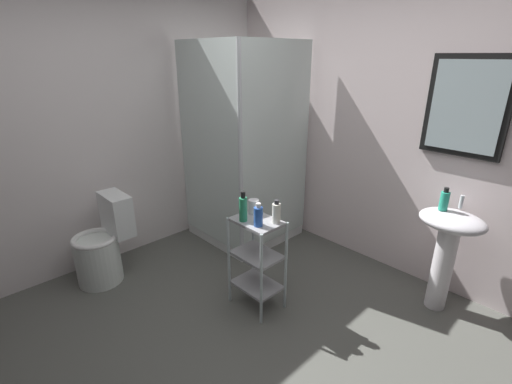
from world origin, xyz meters
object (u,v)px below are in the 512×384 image
(lotion_bottle_white, at_px, (276,213))
(shampoo_bottle_blue, at_px, (258,216))
(toilet, at_px, (103,247))
(rinse_cup, at_px, (254,207))
(shower_stall, at_px, (244,198))
(storage_cart, at_px, (257,256))
(body_wash_bottle_green, at_px, (243,208))
(hand_soap_bottle, at_px, (444,200))
(pedestal_sink, at_px, (448,241))

(lotion_bottle_white, relative_size, shampoo_bottle_blue, 1.01)
(toilet, height_order, rinse_cup, rinse_cup)
(shower_stall, bearing_deg, rinse_cup, -37.58)
(storage_cart, xyz_separation_m, body_wash_bottle_green, (-0.06, -0.08, 0.40))
(hand_soap_bottle, bearing_deg, storage_cart, -132.43)
(pedestal_sink, bearing_deg, shower_stall, -169.81)
(shower_stall, distance_m, lotion_bottle_white, 1.23)
(lotion_bottle_white, bearing_deg, body_wash_bottle_green, -140.92)
(shower_stall, bearing_deg, shampoo_bottle_blue, -37.08)
(pedestal_sink, bearing_deg, rinse_cup, -139.60)
(body_wash_bottle_green, bearing_deg, hand_soap_bottle, 47.79)
(pedestal_sink, height_order, body_wash_bottle_green, body_wash_bottle_green)
(shampoo_bottle_blue, height_order, body_wash_bottle_green, body_wash_bottle_green)
(toilet, xyz_separation_m, rinse_cup, (1.07, 0.79, 0.48))
(pedestal_sink, relative_size, storage_cart, 1.09)
(storage_cart, relative_size, body_wash_bottle_green, 3.25)
(pedestal_sink, height_order, shampoo_bottle_blue, shampoo_bottle_blue)
(hand_soap_bottle, xyz_separation_m, body_wash_bottle_green, (-0.98, -1.08, -0.05))
(shower_stall, relative_size, pedestal_sink, 2.47)
(shampoo_bottle_blue, bearing_deg, hand_soap_bottle, 51.40)
(toilet, relative_size, storage_cart, 1.03)
(pedestal_sink, xyz_separation_m, body_wash_bottle_green, (-1.06, -1.09, 0.26))
(storage_cart, relative_size, lotion_bottle_white, 4.26)
(shower_stall, bearing_deg, storage_cart, -37.01)
(storage_cart, bearing_deg, pedestal_sink, 45.46)
(shower_stall, xyz_separation_m, hand_soap_bottle, (1.80, 0.33, 0.42))
(toilet, xyz_separation_m, lotion_bottle_white, (1.30, 0.79, 0.50))
(pedestal_sink, height_order, lotion_bottle_white, lotion_bottle_white)
(pedestal_sink, distance_m, shampoo_bottle_blue, 1.43)
(shower_stall, relative_size, shampoo_bottle_blue, 11.59)
(lotion_bottle_white, bearing_deg, shower_stall, 149.48)
(lotion_bottle_white, bearing_deg, pedestal_sink, 47.06)
(toilet, bearing_deg, shampoo_bottle_blue, 28.01)
(hand_soap_bottle, height_order, lotion_bottle_white, hand_soap_bottle)
(hand_soap_bottle, bearing_deg, shower_stall, -169.60)
(shower_stall, distance_m, storage_cart, 1.11)
(pedestal_sink, bearing_deg, body_wash_bottle_green, -134.20)
(storage_cart, xyz_separation_m, lotion_bottle_white, (0.12, 0.07, 0.38))
(pedestal_sink, height_order, hand_soap_bottle, hand_soap_bottle)
(shampoo_bottle_blue, xyz_separation_m, rinse_cup, (-0.18, 0.13, -0.02))
(hand_soap_bottle, height_order, rinse_cup, hand_soap_bottle)
(shower_stall, distance_m, shampoo_bottle_blue, 1.25)
(toilet, xyz_separation_m, body_wash_bottle_green, (1.11, 0.64, 0.52))
(toilet, distance_m, lotion_bottle_white, 1.60)
(shower_stall, height_order, storage_cart, shower_stall)
(shampoo_bottle_blue, bearing_deg, lotion_bottle_white, 68.40)
(shower_stall, bearing_deg, pedestal_sink, 10.19)
(toilet, bearing_deg, hand_soap_bottle, 39.44)
(shower_stall, distance_m, rinse_cup, 1.04)
(hand_soap_bottle, height_order, body_wash_bottle_green, hand_soap_bottle)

